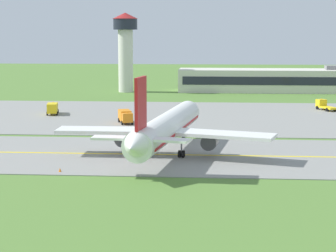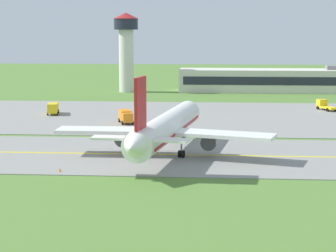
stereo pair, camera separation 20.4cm
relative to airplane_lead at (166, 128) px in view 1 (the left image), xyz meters
The scene contains 11 objects.
ground_plane 7.83m from the airplane_lead, ahead, with size 500.00×500.00×0.00m, color #517A33.
taxiway_strip 7.80m from the airplane_lead, ahead, with size 240.00×28.00×0.10m, color gray.
apron_pad 45.26m from the airplane_lead, 68.32° to the left, with size 140.00×52.00×0.10m, color gray.
taxiway_centreline 7.77m from the airplane_lead, ahead, with size 220.00×0.60×0.01m, color yellow.
airplane_lead is the anchor object (origin of this frame).
service_truck_baggage 63.88m from the airplane_lead, 59.30° to the left, with size 4.38×6.69×2.59m.
service_truck_fuel 51.20m from the airplane_lead, 123.73° to the left, with size 3.19×6.28×2.60m.
service_truck_catering 32.52m from the airplane_lead, 108.94° to the left, with size 3.77×6.34×2.60m.
terminal_building 102.74m from the airplane_lead, 73.48° to the left, with size 65.63×12.80×7.95m.
control_tower 97.06m from the airplane_lead, 101.69° to the left, with size 7.60×7.60×23.61m.
traffic_cone_mid_edge 18.33m from the airplane_lead, 136.42° to the right, with size 0.44×0.44×0.60m, color orange.
Camera 1 is at (0.30, -89.58, 18.35)m, focal length 65.93 mm.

